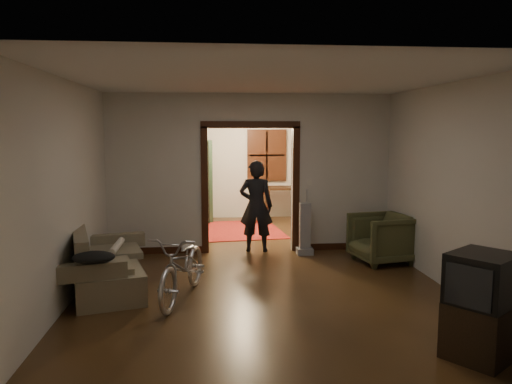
{
  "coord_description": "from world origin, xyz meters",
  "views": [
    {
      "loc": [
        -0.74,
        -8.03,
        2.16
      ],
      "look_at": [
        0.0,
        -0.3,
        1.2
      ],
      "focal_mm": 35.0,
      "sensor_mm": 36.0,
      "label": 1
    }
  ],
  "objects": [
    {
      "name": "light_switch",
      "position": [
        1.05,
        0.68,
        1.25
      ],
      "size": [
        0.08,
        0.01,
        0.12
      ],
      "primitive_type": "cube",
      "color": "silver",
      "rests_on": "partition_wall"
    },
    {
      "name": "far_window",
      "position": [
        0.7,
        4.21,
        1.55
      ],
      "size": [
        0.98,
        0.06,
        1.28
      ],
      "primitive_type": "cube",
      "color": "black",
      "rests_on": "wall_back"
    },
    {
      "name": "ceiling",
      "position": [
        0.0,
        0.0,
        2.8
      ],
      "size": [
        5.0,
        8.5,
        0.01
      ],
      "primitive_type": "cube",
      "color": "white",
      "rests_on": "floor"
    },
    {
      "name": "jacket",
      "position": [
        -2.1,
        -2.16,
        0.68
      ],
      "size": [
        0.5,
        0.37,
        0.15
      ],
      "primitive_type": "ellipsoid",
      "color": "black",
      "rests_on": "sofa"
    },
    {
      "name": "locker",
      "position": [
        -1.18,
        3.67,
        0.97
      ],
      "size": [
        1.08,
        0.79,
        1.94
      ],
      "primitive_type": "cube",
      "rotation": [
        0.0,
        0.0,
        0.29
      ],
      "color": "#203622",
      "rests_on": "floor"
    },
    {
      "name": "sofa",
      "position": [
        -2.15,
        -1.25,
        0.43
      ],
      "size": [
        1.31,
        2.01,
        0.85
      ],
      "primitive_type": "cube",
      "rotation": [
        0.0,
        0.0,
        0.27
      ],
      "color": "brown",
      "rests_on": "floor"
    },
    {
      "name": "oriental_rug",
      "position": [
        -0.04,
        2.63,
        0.01
      ],
      "size": [
        1.86,
        2.32,
        0.02
      ],
      "primitive_type": "cube",
      "rotation": [
        0.0,
        0.0,
        0.11
      ],
      "color": "maroon",
      "rests_on": "floor"
    },
    {
      "name": "bicycle",
      "position": [
        -1.07,
        -1.75,
        0.44
      ],
      "size": [
        0.99,
        1.77,
        0.88
      ],
      "primitive_type": "imported",
      "rotation": [
        0.0,
        0.0,
        -0.26
      ],
      "color": "silver",
      "rests_on": "floor"
    },
    {
      "name": "person",
      "position": [
        0.1,
        0.72,
        0.82
      ],
      "size": [
        0.65,
        0.49,
        1.64
      ],
      "primitive_type": "imported",
      "rotation": [
        0.0,
        0.0,
        2.97
      ],
      "color": "black",
      "rests_on": "floor"
    },
    {
      "name": "wall_left",
      "position": [
        -2.5,
        0.0,
        1.4
      ],
      "size": [
        0.02,
        8.5,
        2.8
      ],
      "primitive_type": "cube",
      "color": "beige",
      "rests_on": "floor"
    },
    {
      "name": "wall_right",
      "position": [
        2.5,
        0.0,
        1.4
      ],
      "size": [
        0.02,
        8.5,
        2.8
      ],
      "primitive_type": "cube",
      "color": "beige",
      "rests_on": "floor"
    },
    {
      "name": "rolled_paper",
      "position": [
        -2.05,
        -0.95,
        0.53
      ],
      "size": [
        0.1,
        0.77,
        0.1
      ],
      "primitive_type": "cylinder",
      "rotation": [
        1.57,
        0.0,
        0.0
      ],
      "color": "beige",
      "rests_on": "sofa"
    },
    {
      "name": "floor",
      "position": [
        0.0,
        0.0,
        0.0
      ],
      "size": [
        5.0,
        8.5,
        0.01
      ],
      "primitive_type": "cube",
      "color": "#301E0F",
      "rests_on": "ground"
    },
    {
      "name": "tv_stand",
      "position": [
        1.82,
        -3.71,
        0.27
      ],
      "size": [
        0.8,
        0.79,
        0.54
      ],
      "primitive_type": "cube",
      "rotation": [
        0.0,
        0.0,
        0.64
      ],
      "color": "black",
      "rests_on": "floor"
    },
    {
      "name": "partition_wall",
      "position": [
        0.0,
        0.75,
        1.4
      ],
      "size": [
        5.0,
        0.14,
        2.8
      ],
      "primitive_type": "cube",
      "color": "beige",
      "rests_on": "floor"
    },
    {
      "name": "crt_tv",
      "position": [
        1.82,
        -3.71,
        0.77
      ],
      "size": [
        0.79,
        0.78,
        0.51
      ],
      "primitive_type": "cube",
      "rotation": [
        0.0,
        0.0,
        0.64
      ],
      "color": "black",
      "rests_on": "tv_stand"
    },
    {
      "name": "door_casing",
      "position": [
        0.0,
        0.75,
        1.1
      ],
      "size": [
        1.74,
        0.2,
        2.32
      ],
      "primitive_type": "cube",
      "color": "black",
      "rests_on": "floor"
    },
    {
      "name": "desk_chair",
      "position": [
        0.48,
        3.46,
        0.41
      ],
      "size": [
        0.39,
        0.39,
        0.82
      ],
      "primitive_type": "cube",
      "rotation": [
        0.0,
        0.0,
        -0.07
      ],
      "color": "black",
      "rests_on": "floor"
    },
    {
      "name": "chandelier",
      "position": [
        0.0,
        2.5,
        2.35
      ],
      "size": [
        0.24,
        0.24,
        0.24
      ],
      "primitive_type": "sphere",
      "color": "#FFE0A5",
      "rests_on": "ceiling"
    },
    {
      "name": "vacuum",
      "position": [
        0.93,
        0.4,
        0.46
      ],
      "size": [
        0.32,
        0.28,
        0.91
      ],
      "primitive_type": "cube",
      "rotation": [
        0.0,
        0.0,
        -0.23
      ],
      "color": "gray",
      "rests_on": "floor"
    },
    {
      "name": "globe",
      "position": [
        -1.18,
        3.67,
        1.94
      ],
      "size": [
        0.28,
        0.28,
        0.28
      ],
      "primitive_type": "sphere",
      "color": "#1E5972",
      "rests_on": "locker"
    },
    {
      "name": "desk",
      "position": [
        0.99,
        3.8,
        0.39
      ],
      "size": [
        1.2,
        0.9,
        0.79
      ],
      "primitive_type": "cube",
      "rotation": [
        0.0,
        0.0,
        0.31
      ],
      "color": "black",
      "rests_on": "floor"
    },
    {
      "name": "wall_back",
      "position": [
        0.0,
        4.25,
        1.4
      ],
      "size": [
        5.0,
        0.02,
        2.8
      ],
      "primitive_type": "cube",
      "color": "beige",
      "rests_on": "floor"
    },
    {
      "name": "armchair",
      "position": [
        2.07,
        -0.25,
        0.4
      ],
      "size": [
        1.04,
        1.02,
        0.81
      ],
      "primitive_type": "imported",
      "rotation": [
        0.0,
        0.0,
        -1.38
      ],
      "color": "#424527",
      "rests_on": "floor"
    }
  ]
}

